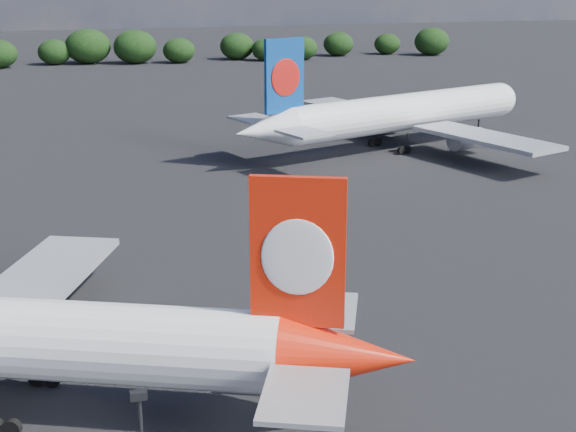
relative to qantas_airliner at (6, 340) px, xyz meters
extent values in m
plane|color=black|center=(2.66, 55.01, -4.39)|extent=(500.00, 500.00, 0.00)
cone|color=red|center=(17.75, -7.63, 0.14)|extent=(8.46, 7.03, 4.54)
cube|color=red|center=(15.25, -6.55, 5.95)|extent=(4.76, 2.39, 8.16)
ellipsoid|color=white|center=(15.14, -6.80, 5.79)|extent=(3.57, 1.67, 4.17)
ellipsoid|color=white|center=(15.35, -6.30, 5.79)|extent=(3.57, 1.67, 4.17)
cube|color=#A5A8AD|center=(14.11, -11.50, 0.51)|extent=(5.90, 6.61, 0.27)
cube|color=#A5A8AD|center=(18.05, -2.33, 0.51)|extent=(5.90, 6.61, 0.27)
cube|color=#A5A8AD|center=(1.57, 12.16, -1.31)|extent=(12.58, 19.00, 0.50)
cylinder|color=black|center=(0.09, -3.00, -3.89)|extent=(1.08, 0.77, 1.00)
cylinder|color=black|center=(1.32, 2.39, -3.03)|extent=(0.33, 0.33, 2.27)
cylinder|color=black|center=(1.32, 2.39, -3.89)|extent=(1.08, 0.77, 1.00)
cylinder|color=black|center=(2.24, 2.00, -3.89)|extent=(1.08, 0.77, 1.00)
cylinder|color=white|center=(50.71, 58.68, 0.72)|extent=(38.46, 17.14, 5.11)
sphere|color=white|center=(69.13, 64.83, 0.72)|extent=(6.46, 6.46, 5.11)
cone|color=white|center=(28.41, 51.25, 0.72)|extent=(9.37, 7.43, 5.11)
cube|color=navy|center=(31.32, 52.22, 7.26)|extent=(5.49, 2.26, 9.20)
ellipsoid|color=red|center=(31.42, 51.93, 7.07)|extent=(4.14, 1.55, 4.70)
ellipsoid|color=red|center=(31.23, 52.51, 7.07)|extent=(4.14, 1.55, 4.70)
cube|color=#A5A8AD|center=(32.13, 46.56, 1.13)|extent=(6.30, 7.27, 0.31)
cube|color=#A5A8AD|center=(28.57, 57.23, 1.13)|extent=(6.30, 7.27, 0.31)
cube|color=#A5A8AD|center=(56.86, 46.73, -0.92)|extent=(12.77, 21.49, 0.56)
cube|color=#A5A8AD|center=(48.45, 71.94, -0.92)|extent=(12.77, 21.49, 0.56)
cylinder|color=#A5A8AD|center=(57.18, 52.22, -2.25)|extent=(5.72, 4.23, 2.76)
cube|color=#A5A8AD|center=(57.18, 52.22, -1.53)|extent=(2.23, 1.00, 1.23)
cylinder|color=#A5A8AD|center=(52.00, 67.73, -2.25)|extent=(5.72, 4.23, 2.76)
cube|color=#A5A8AD|center=(52.00, 67.73, -1.53)|extent=(2.23, 1.00, 1.23)
cylinder|color=black|center=(49.74, 55.13, -2.86)|extent=(0.36, 0.36, 2.56)
cylinder|color=black|center=(49.74, 55.13, -3.83)|extent=(1.21, 0.79, 1.12)
cylinder|color=black|center=(48.68, 54.77, -3.83)|extent=(1.21, 0.79, 1.12)
cylinder|color=black|center=(47.80, 60.95, -2.86)|extent=(0.36, 0.36, 2.56)
cylinder|color=black|center=(47.80, 60.95, -3.83)|extent=(1.21, 0.79, 1.12)
cylinder|color=black|center=(46.74, 60.59, -3.83)|extent=(1.21, 0.79, 1.12)
cylinder|color=black|center=(65.25, 63.54, -2.91)|extent=(0.31, 0.31, 2.56)
cylinder|color=black|center=(65.25, 63.54, -3.93)|extent=(0.99, 0.63, 0.92)
cube|color=black|center=(5.62, -20.60, 6.92)|extent=(0.55, 0.30, 0.28)
cube|color=yellow|center=(14.66, 177.01, -0.39)|extent=(5.00, 0.30, 3.00)
cylinder|color=gray|center=(14.66, 177.01, -3.14)|extent=(0.30, 0.30, 2.50)
ellipsoid|color=black|center=(4.48, 177.89, -1.11)|extent=(8.54, 7.23, 6.57)
ellipsoid|color=black|center=(13.13, 177.85, 0.19)|extent=(11.92, 10.09, 9.17)
ellipsoid|color=black|center=(25.19, 174.84, 0.01)|extent=(11.45, 9.69, 8.81)
ellipsoid|color=black|center=(36.50, 172.88, -1.08)|extent=(8.61, 7.28, 6.62)
ellipsoid|color=black|center=(53.26, 176.82, -0.72)|extent=(9.55, 8.08, 7.35)
ellipsoid|color=black|center=(60.25, 171.78, -1.34)|extent=(7.93, 6.71, 6.10)
ellipsoid|color=black|center=(70.50, 171.11, -1.17)|extent=(8.39, 7.10, 6.45)
ellipsoid|color=black|center=(83.57, 178.12, -1.00)|extent=(8.82, 7.47, 6.79)
ellipsoid|color=black|center=(98.90, 178.39, -1.37)|extent=(7.85, 6.64, 6.04)
ellipsoid|color=black|center=(110.21, 172.17, -0.41)|extent=(10.34, 8.75, 7.96)
camera|label=1|loc=(3.86, -43.95, 20.08)|focal=50.00mm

